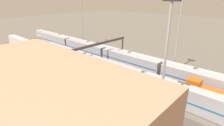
% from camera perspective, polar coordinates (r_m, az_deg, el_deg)
% --- Properties ---
extents(ground_plane, '(400.00, 400.00, 0.00)m').
position_cam_1_polar(ground_plane, '(59.90, 1.60, -2.73)').
color(ground_plane, '#60594F').
extents(track_bed_0, '(140.00, 2.80, 0.12)m').
position_cam_1_polar(track_bed_0, '(67.21, 7.21, -0.19)').
color(track_bed_0, '#3D3833').
rests_on(track_bed_0, ground_plane).
extents(track_bed_1, '(140.00, 2.80, 0.12)m').
position_cam_1_polar(track_bed_1, '(63.46, 4.57, -1.36)').
color(track_bed_1, '#4C443D').
rests_on(track_bed_1, ground_plane).
extents(track_bed_2, '(140.00, 2.80, 0.12)m').
position_cam_1_polar(track_bed_2, '(59.88, 1.60, -2.68)').
color(track_bed_2, '#4C443D').
rests_on(track_bed_2, ground_plane).
extents(track_bed_3, '(140.00, 2.80, 0.12)m').
position_cam_1_polar(track_bed_3, '(56.52, -1.75, -4.15)').
color(track_bed_3, '#4C443D').
rests_on(track_bed_3, ground_plane).
extents(track_bed_4, '(140.00, 2.80, 0.12)m').
position_cam_1_polar(track_bed_4, '(53.42, -5.51, -5.78)').
color(track_bed_4, '#4C443D').
rests_on(track_bed_4, ground_plane).
extents(train_on_track_0, '(139.00, 3.06, 4.40)m').
position_cam_1_polar(train_on_track_0, '(69.37, 3.95, 2.33)').
color(train_on_track_0, black).
rests_on(train_on_track_0, ground_plane).
extents(train_on_track_4, '(71.40, 3.00, 5.00)m').
position_cam_1_polar(train_on_track_4, '(74.09, -20.07, 2.76)').
color(train_on_track_4, silver).
rests_on(train_on_track_4, ground_plane).
extents(train_on_track_3, '(71.40, 3.06, 5.00)m').
position_cam_1_polar(train_on_track_3, '(54.87, -1.04, -2.03)').
color(train_on_track_3, '#A8AAB2').
rests_on(train_on_track_3, ground_plane).
extents(train_on_track_1, '(119.80, 3.06, 5.00)m').
position_cam_1_polar(train_on_track_1, '(61.88, 5.50, 0.54)').
color(train_on_track_1, '#A8AAB2').
rests_on(train_on_track_1, ground_plane).
extents(train_on_track_2, '(10.00, 3.00, 5.00)m').
position_cam_1_polar(train_on_track_2, '(47.63, 27.50, -8.83)').
color(train_on_track_2, '#D85914').
rests_on(train_on_track_2, ground_plane).
extents(light_mast_0, '(2.80, 0.70, 31.04)m').
position_cam_1_polar(light_mast_0, '(89.77, -9.85, 17.53)').
color(light_mast_0, '#9EA0A5').
rests_on(light_mast_0, ground_plane).
extents(light_mast_1, '(2.80, 0.70, 24.11)m').
position_cam_1_polar(light_mast_1, '(31.68, 17.05, 4.97)').
color(light_mast_1, '#9EA0A5').
rests_on(light_mast_1, ground_plane).
extents(light_mast_2, '(2.80, 0.70, 27.21)m').
position_cam_1_polar(light_mast_2, '(59.90, 20.95, 13.18)').
color(light_mast_2, '#9EA0A5').
rests_on(light_mast_2, ground_plane).
extents(signal_gantry, '(0.70, 25.00, 8.80)m').
position_cam_1_polar(signal_gantry, '(62.52, -3.69, 5.44)').
color(signal_gantry, '#4C4742').
rests_on(signal_gantry, ground_plane).
extents(maintenance_shed, '(41.73, 21.91, 12.67)m').
position_cam_1_polar(maintenance_shed, '(34.06, -22.69, -11.78)').
color(maintenance_shed, tan).
rests_on(maintenance_shed, ground_plane).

